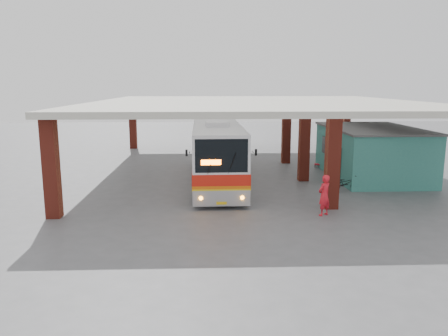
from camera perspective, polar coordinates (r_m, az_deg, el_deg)
ground at (r=23.54m, az=4.66°, el=-3.26°), size 90.00×90.00×0.00m
brick_columns at (r=28.21m, az=6.42°, el=3.56°), size 20.10×21.60×4.35m
canopy_roof at (r=29.37m, az=4.27°, el=8.45°), size 21.00×23.00×0.30m
shop_building at (r=28.87m, az=18.69°, el=2.00°), size 5.20×8.20×3.11m
coach_bus at (r=26.00m, az=-1.01°, el=2.29°), size 2.90×12.87×3.73m
motorcycle at (r=24.58m, az=15.59°, el=-1.92°), size 1.75×0.62×0.92m
pedestrian at (r=19.79m, az=12.95°, el=-3.49°), size 0.80×0.75×1.84m
red_chair at (r=31.15m, az=12.32°, el=0.74°), size 0.52×0.52×0.83m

